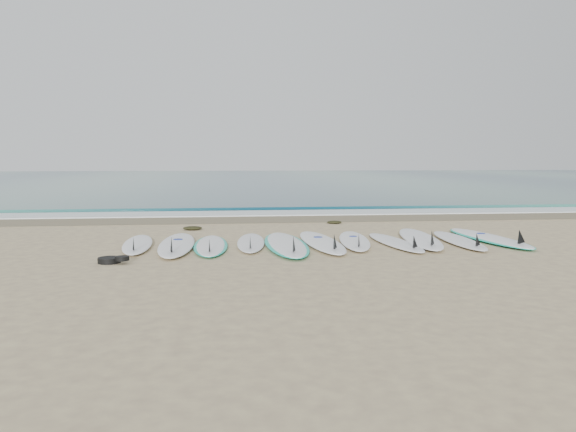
{
  "coord_description": "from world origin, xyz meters",
  "views": [
    {
      "loc": [
        -1.71,
        -9.58,
        1.49
      ],
      "look_at": [
        -0.47,
        1.03,
        0.4
      ],
      "focal_mm": 35.0,
      "sensor_mm": 36.0,
      "label": 1
    }
  ],
  "objects": [
    {
      "name": "surfboard_6",
      "position": [
        0.6,
        0.05,
        0.05
      ],
      "size": [
        0.88,
        2.52,
        0.32
      ],
      "rotation": [
        0.0,
        0.0,
        -0.15
      ],
      "color": "white",
      "rests_on": "ground"
    },
    {
      "name": "surfboard_1",
      "position": [
        -2.49,
        -0.1,
        0.06
      ],
      "size": [
        0.59,
        2.8,
        0.36
      ],
      "rotation": [
        0.0,
        0.0,
        0.0
      ],
      "color": "white",
      "rests_on": "ground"
    },
    {
      "name": "surfboard_0",
      "position": [
        -3.16,
        0.08,
        0.05
      ],
      "size": [
        0.65,
        2.35,
        0.3
      ],
      "rotation": [
        0.0,
        0.0,
        0.07
      ],
      "color": "white",
      "rests_on": "ground"
    },
    {
      "name": "foam_band",
      "position": [
        0.0,
        5.5,
        0.02
      ],
      "size": [
        120.0,
        1.4,
        0.04
      ],
      "primitive_type": "cube",
      "color": "silver",
      "rests_on": "ground"
    },
    {
      "name": "surfboard_2",
      "position": [
        -1.92,
        -0.16,
        0.04
      ],
      "size": [
        0.57,
        2.36,
        0.3
      ],
      "rotation": [
        0.0,
        0.0,
        -0.0
      ],
      "color": "white",
      "rests_on": "ground"
    },
    {
      "name": "surfboard_8",
      "position": [
        1.83,
        0.1,
        0.06
      ],
      "size": [
        1.03,
        2.9,
        0.36
      ],
      "rotation": [
        0.0,
        0.0,
        -0.16
      ],
      "color": "white",
      "rests_on": "ground"
    },
    {
      "name": "wet_sand_band",
      "position": [
        0.0,
        4.1,
        0.01
      ],
      "size": [
        120.0,
        1.8,
        0.01
      ],
      "primitive_type": "cube",
      "color": "#71654B",
      "rests_on": "ground"
    },
    {
      "name": "surfboard_5",
      "position": [
        -0.01,
        -0.1,
        0.06
      ],
      "size": [
        0.67,
        2.8,
        0.36
      ],
      "rotation": [
        0.0,
        0.0,
        0.03
      ],
      "color": "white",
      "rests_on": "ground"
    },
    {
      "name": "seaweed_far",
      "position": [
        0.85,
        3.08,
        0.03
      ],
      "size": [
        0.34,
        0.27,
        0.07
      ],
      "primitive_type": "ellipsoid",
      "color": "black",
      "rests_on": "ground"
    },
    {
      "name": "surfboard_10",
      "position": [
        3.14,
        0.09,
        0.05
      ],
      "size": [
        0.82,
        2.79,
        0.35
      ],
      "rotation": [
        0.0,
        0.0,
        0.06
      ],
      "color": "white",
      "rests_on": "ground"
    },
    {
      "name": "seaweed_near",
      "position": [
        -2.35,
        2.3,
        0.04
      ],
      "size": [
        0.4,
        0.31,
        0.08
      ],
      "primitive_type": "ellipsoid",
      "color": "black",
      "rests_on": "ground"
    },
    {
      "name": "surfboard_7",
      "position": [
        1.27,
        -0.23,
        0.05
      ],
      "size": [
        0.63,
        2.37,
        0.3
      ],
      "rotation": [
        0.0,
        0.0,
        0.06
      ],
      "color": "white",
      "rests_on": "ground"
    },
    {
      "name": "surfboard_9",
      "position": [
        2.47,
        -0.14,
        0.05
      ],
      "size": [
        0.69,
        2.47,
        0.31
      ],
      "rotation": [
        0.0,
        0.0,
        -0.08
      ],
      "color": "white",
      "rests_on": "ground"
    },
    {
      "name": "surfboard_3",
      "position": [
        -1.23,
        0.06,
        0.05
      ],
      "size": [
        0.62,
        2.32,
        0.29
      ],
      "rotation": [
        0.0,
        0.0,
        -0.06
      ],
      "color": "white",
      "rests_on": "ground"
    },
    {
      "name": "wave_crest",
      "position": [
        0.0,
        7.0,
        0.05
      ],
      "size": [
        120.0,
        1.0,
        0.1
      ],
      "primitive_type": "cube",
      "color": "#22595C",
      "rests_on": "ground"
    },
    {
      "name": "ground",
      "position": [
        0.0,
        0.0,
        0.0
      ],
      "size": [
        120.0,
        120.0,
        0.0
      ],
      "primitive_type": "plane",
      "color": "tan"
    },
    {
      "name": "leash_coil",
      "position": [
        -3.3,
        -1.4,
        0.05
      ],
      "size": [
        0.46,
        0.36,
        0.11
      ],
      "color": "black",
      "rests_on": "ground"
    },
    {
      "name": "ocean",
      "position": [
        0.0,
        32.5,
        0.01
      ],
      "size": [
        120.0,
        55.0,
        0.03
      ],
      "primitive_type": "cube",
      "color": "#22595C",
      "rests_on": "ground"
    },
    {
      "name": "surfboard_4",
      "position": [
        -0.65,
        -0.23,
        0.05
      ],
      "size": [
        0.7,
        2.89,
        0.37
      ],
      "rotation": [
        0.0,
        0.0,
        0.0
      ],
      "color": "white",
      "rests_on": "ground"
    }
  ]
}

